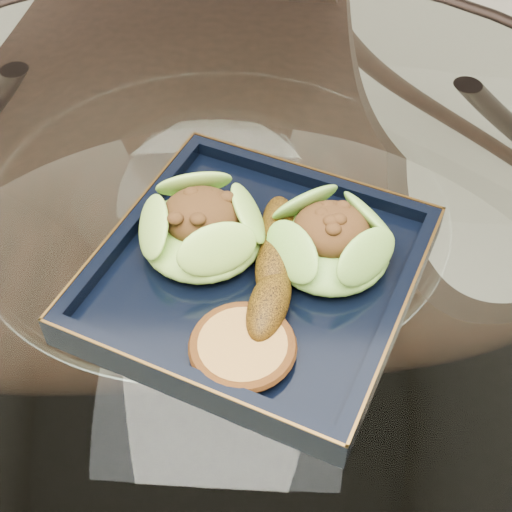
{
  "coord_description": "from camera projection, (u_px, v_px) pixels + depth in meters",
  "views": [
    {
      "loc": [
        0.06,
        -0.47,
        1.27
      ],
      "look_at": [
        0.04,
        -0.05,
        0.8
      ],
      "focal_mm": 50.0,
      "sensor_mm": 36.0,
      "label": 1
    }
  ],
  "objects": [
    {
      "name": "dining_table",
      "position": [
        223.0,
        338.0,
        0.81
      ],
      "size": [
        1.13,
        1.13,
        0.77
      ],
      "color": "white",
      "rests_on": "ground"
    },
    {
      "name": "dining_chair",
      "position": [
        187.0,
        121.0,
        1.17
      ],
      "size": [
        0.44,
        0.44,
        0.97
      ],
      "rotation": [
        0.0,
        0.0,
        -0.06
      ],
      "color": "black",
      "rests_on": "ground"
    },
    {
      "name": "navy_plate",
      "position": [
        256.0,
        278.0,
        0.65
      ],
      "size": [
        0.35,
        0.35,
        0.02
      ],
      "primitive_type": "cube",
      "rotation": [
        0.0,
        0.0,
        -0.38
      ],
      "color": "black",
      "rests_on": "dining_table"
    },
    {
      "name": "lettuce_wrap_left",
      "position": [
        202.0,
        230.0,
        0.64
      ],
      "size": [
        0.12,
        0.12,
        0.04
      ],
      "primitive_type": "ellipsoid",
      "rotation": [
        0.0,
        0.0,
        -0.09
      ],
      "color": "#6CAD32",
      "rests_on": "navy_plate"
    },
    {
      "name": "lettuce_wrap_right",
      "position": [
        330.0,
        244.0,
        0.63
      ],
      "size": [
        0.13,
        0.13,
        0.04
      ],
      "primitive_type": "ellipsoid",
      "rotation": [
        0.0,
        0.0,
        0.25
      ],
      "color": "#5C912A",
      "rests_on": "navy_plate"
    },
    {
      "name": "roasted_plantain",
      "position": [
        275.0,
        264.0,
        0.62
      ],
      "size": [
        0.04,
        0.16,
        0.03
      ],
      "primitive_type": "ellipsoid",
      "rotation": [
        0.0,
        0.0,
        1.5
      ],
      "color": "#5A3909",
      "rests_on": "navy_plate"
    },
    {
      "name": "crumb_patty",
      "position": [
        243.0,
        348.0,
        0.57
      ],
      "size": [
        0.09,
        0.09,
        0.01
      ],
      "primitive_type": "cylinder",
      "rotation": [
        0.0,
        0.0,
        0.12
      ],
      "color": "#BD8D3F",
      "rests_on": "navy_plate"
    }
  ]
}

